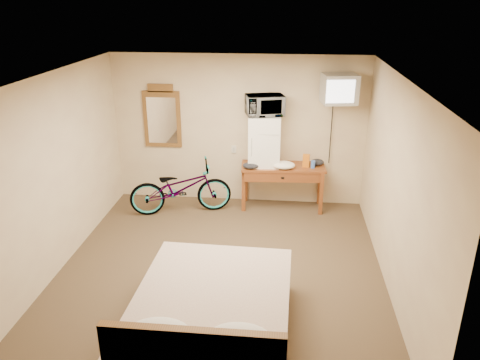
# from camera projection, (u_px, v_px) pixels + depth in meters

# --- Properties ---
(room) EXTENTS (4.60, 4.64, 2.50)m
(room) POSITION_uv_depth(u_px,v_px,m) (219.00, 182.00, 5.68)
(room) COLOR #413120
(room) RESTS_ON ground
(desk) EXTENTS (1.39, 0.60, 0.75)m
(desk) POSITION_uv_depth(u_px,v_px,m) (283.00, 173.00, 7.68)
(desk) COLOR brown
(desk) RESTS_ON floor
(mini_fridge) EXTENTS (0.54, 0.52, 0.83)m
(mini_fridge) POSITION_uv_depth(u_px,v_px,m) (264.00, 140.00, 7.58)
(mini_fridge) COLOR white
(mini_fridge) RESTS_ON desk
(microwave) EXTENTS (0.66, 0.54, 0.32)m
(microwave) POSITION_uv_depth(u_px,v_px,m) (265.00, 105.00, 7.36)
(microwave) COLOR white
(microwave) RESTS_ON mini_fridge
(snack_bag) EXTENTS (0.12, 0.08, 0.22)m
(snack_bag) POSITION_uv_depth(u_px,v_px,m) (306.00, 161.00, 7.57)
(snack_bag) COLOR orange
(snack_bag) RESTS_ON desk
(blue_cup) EXTENTS (0.07, 0.07, 0.12)m
(blue_cup) POSITION_uv_depth(u_px,v_px,m) (313.00, 164.00, 7.55)
(blue_cup) COLOR blue
(blue_cup) RESTS_ON desk
(cloth_cream) EXTENTS (0.37, 0.29, 0.11)m
(cloth_cream) POSITION_uv_depth(u_px,v_px,m) (283.00, 165.00, 7.53)
(cloth_cream) COLOR white
(cloth_cream) RESTS_ON desk
(cloth_dark_a) EXTENTS (0.26, 0.20, 0.10)m
(cloth_dark_a) POSITION_uv_depth(u_px,v_px,m) (251.00, 166.00, 7.53)
(cloth_dark_a) COLOR black
(cloth_dark_a) RESTS_ON desk
(cloth_dark_b) EXTENTS (0.22, 0.18, 0.10)m
(cloth_dark_b) POSITION_uv_depth(u_px,v_px,m) (317.00, 162.00, 7.68)
(cloth_dark_b) COLOR black
(cloth_dark_b) RESTS_ON desk
(crt_television) EXTENTS (0.57, 0.63, 0.45)m
(crt_television) POSITION_uv_depth(u_px,v_px,m) (339.00, 89.00, 7.11)
(crt_television) COLOR black
(crt_television) RESTS_ON room
(wall_mirror) EXTENTS (0.63, 0.04, 1.07)m
(wall_mirror) POSITION_uv_depth(u_px,v_px,m) (162.00, 117.00, 7.82)
(wall_mirror) COLOR brown
(wall_mirror) RESTS_ON room
(bicycle) EXTENTS (1.75, 1.01, 0.87)m
(bicycle) POSITION_uv_depth(u_px,v_px,m) (181.00, 188.00, 7.61)
(bicycle) COLOR black
(bicycle) RESTS_ON floor
(bed) EXTENTS (1.62, 2.12, 0.90)m
(bed) POSITION_uv_depth(u_px,v_px,m) (211.00, 319.00, 4.76)
(bed) COLOR brown
(bed) RESTS_ON floor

